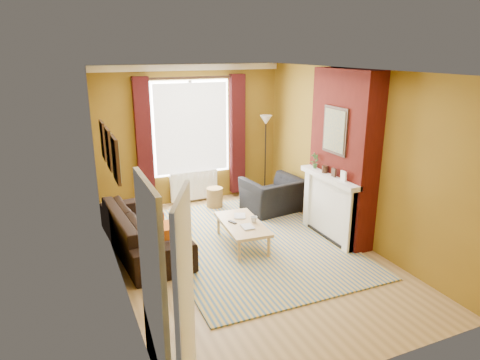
# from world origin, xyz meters

# --- Properties ---
(ground) EXTENTS (5.50, 5.50, 0.00)m
(ground) POSITION_xyz_m (0.00, 0.00, 0.00)
(ground) COLOR olive
(ground) RESTS_ON ground
(room_walls) EXTENTS (3.82, 5.54, 2.83)m
(room_walls) POSITION_xyz_m (0.64, 0.28, 1.39)
(room_walls) COLOR olive
(room_walls) RESTS_ON ground
(striped_rug) EXTENTS (2.86, 3.93, 0.02)m
(striped_rug) POSITION_xyz_m (0.27, 0.38, 0.01)
(striped_rug) COLOR #345F90
(striped_rug) RESTS_ON ground
(sofa) EXTENTS (1.09, 2.40, 0.68)m
(sofa) POSITION_xyz_m (-1.42, 0.84, 0.34)
(sofa) COLOR black
(sofa) RESTS_ON ground
(armchair) EXTENTS (1.15, 1.04, 0.68)m
(armchair) POSITION_xyz_m (1.23, 1.46, 0.34)
(armchair) COLOR black
(armchair) RESTS_ON ground
(coffee_table) EXTENTS (0.69, 1.24, 0.40)m
(coffee_table) POSITION_xyz_m (0.07, 0.32, 0.36)
(coffee_table) COLOR #D4B37A
(coffee_table) RESTS_ON ground
(wicker_stool) EXTENTS (0.34, 0.34, 0.41)m
(wicker_stool) POSITION_xyz_m (0.27, 2.15, 0.20)
(wicker_stool) COLOR olive
(wicker_stool) RESTS_ON ground
(floor_lamp) EXTENTS (0.28, 0.28, 1.76)m
(floor_lamp) POSITION_xyz_m (1.53, 2.40, 1.39)
(floor_lamp) COLOR black
(floor_lamp) RESTS_ON ground
(book_a) EXTENTS (0.19, 0.25, 0.02)m
(book_a) POSITION_xyz_m (-0.02, 0.11, 0.41)
(book_a) COLOR #999999
(book_a) RESTS_ON coffee_table
(book_b) EXTENTS (0.27, 0.31, 0.02)m
(book_b) POSITION_xyz_m (0.05, 0.61, 0.41)
(book_b) COLOR #999999
(book_b) RESTS_ON coffee_table
(mug) EXTENTS (0.12, 0.12, 0.10)m
(mug) POSITION_xyz_m (0.24, 0.25, 0.45)
(mug) COLOR #999999
(mug) RESTS_ON coffee_table
(tv_remote) EXTENTS (0.10, 0.16, 0.02)m
(tv_remote) POSITION_xyz_m (-0.08, 0.38, 0.41)
(tv_remote) COLOR #28282B
(tv_remote) RESTS_ON coffee_table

